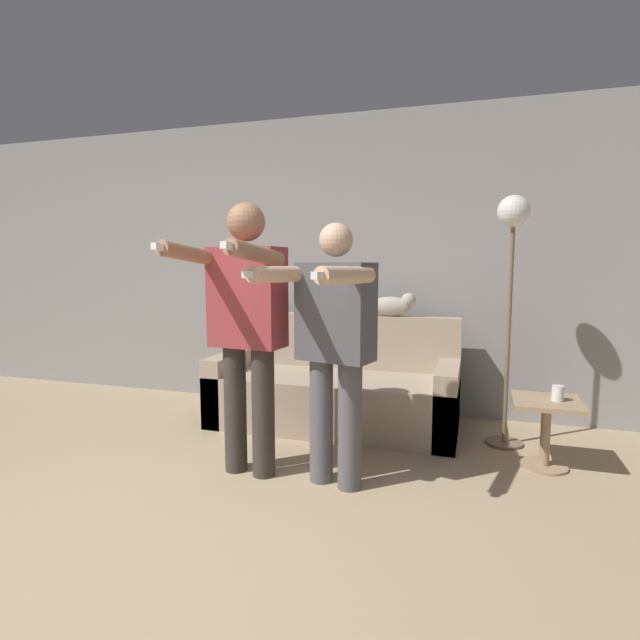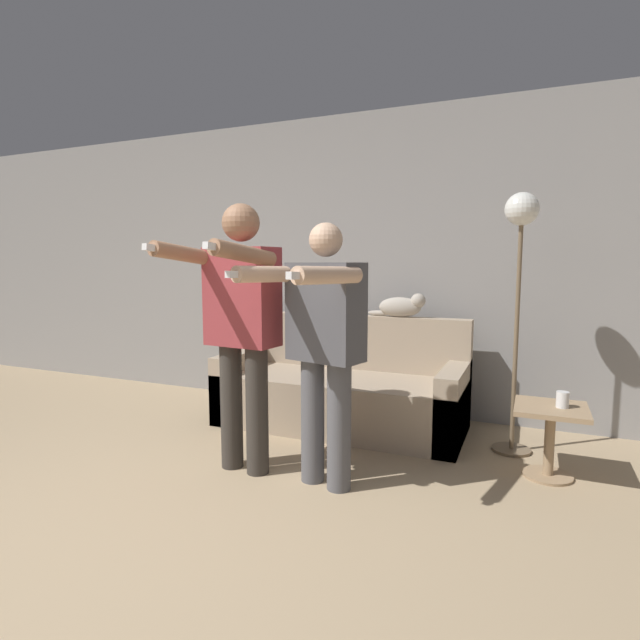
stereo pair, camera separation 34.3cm
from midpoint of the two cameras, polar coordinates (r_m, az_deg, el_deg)
ground_plane at (r=2.51m, az=-25.07°, el=-25.59°), size 16.00×16.00×0.00m
wall_back at (r=4.60m, az=2.34°, el=6.38°), size 10.00×0.05×2.60m
couch at (r=4.08m, az=4.93°, el=-8.15°), size 1.94×0.81×0.87m
person_left at (r=3.07m, az=-5.93°, el=0.19°), size 0.57×0.71×1.67m
person_right at (r=2.85m, az=3.84°, el=-2.10°), size 0.60×0.76×1.54m
cat at (r=4.14m, az=11.76°, el=1.55°), size 0.49×0.14×0.20m
floor_lamp at (r=3.69m, az=24.45°, el=7.44°), size 0.26×0.26×1.78m
side_table at (r=3.48m, az=27.49°, el=-10.81°), size 0.42×0.42×0.45m
cup at (r=3.44m, az=28.64°, el=-8.03°), size 0.07×0.07×0.10m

